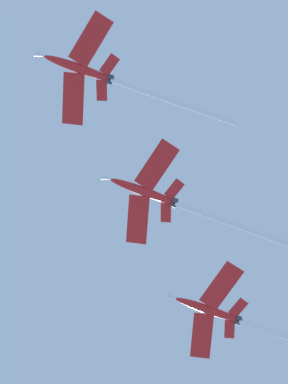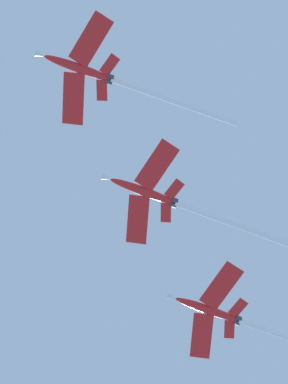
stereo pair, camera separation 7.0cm
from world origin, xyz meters
The scene contains 3 objects.
jet_lead centered at (8.50, -21.02, 148.69)m, with size 19.56×34.53×7.20m.
jet_second centered at (29.73, -34.48, 145.61)m, with size 19.54×37.18×7.55m.
jet_third centered at (51.00, -47.67, 142.53)m, with size 19.55×40.26×7.13m.
Camera 1 is at (-28.10, -26.96, 1.66)m, focal length 84.14 mm.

